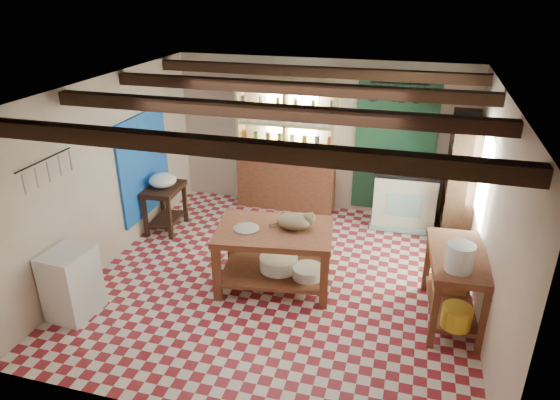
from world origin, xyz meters
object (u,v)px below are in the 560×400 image
(work_table, at_px, (274,257))
(right_counter, at_px, (453,287))
(prep_table, at_px, (166,208))
(cat, at_px, (294,221))
(stove, at_px, (404,197))
(white_cabinet, at_px, (71,283))

(work_table, distance_m, right_counter, 2.23)
(prep_table, bearing_deg, work_table, -30.76)
(work_table, xyz_separation_m, prep_table, (-2.15, 1.10, -0.05))
(prep_table, relative_size, cat, 1.70)
(work_table, distance_m, stove, 2.78)
(right_counter, bearing_deg, cat, 169.60)
(prep_table, xyz_separation_m, cat, (2.39, -1.01, 0.56))
(right_counter, bearing_deg, white_cabinet, -169.77)
(work_table, xyz_separation_m, cat, (0.24, 0.09, 0.52))
(stove, relative_size, prep_table, 1.33)
(work_table, height_order, white_cabinet, white_cabinet)
(prep_table, xyz_separation_m, white_cabinet, (-0.02, -2.35, 0.05))
(prep_table, distance_m, right_counter, 4.55)
(stove, bearing_deg, prep_table, -163.59)
(white_cabinet, xyz_separation_m, cat, (2.41, 1.34, 0.51))
(white_cabinet, relative_size, right_counter, 0.68)
(stove, xyz_separation_m, cat, (-1.31, -2.22, 0.45))
(stove, height_order, right_counter, stove)
(prep_table, bearing_deg, white_cabinet, -94.17)
(white_cabinet, distance_m, right_counter, 4.54)
(work_table, height_order, cat, cat)
(stove, relative_size, white_cabinet, 1.16)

